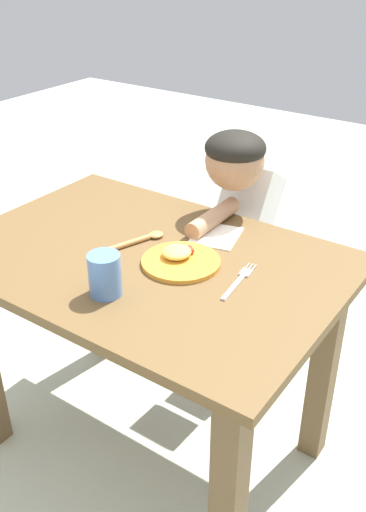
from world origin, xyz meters
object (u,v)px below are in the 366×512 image
(spoon, at_px, (139,240))
(person, at_px, (243,242))
(fork, at_px, (239,281))
(plate, at_px, (180,259))
(drinking_cup, at_px, (105,275))

(spoon, distance_m, person, 0.46)
(fork, height_order, spoon, spoon)
(spoon, bearing_deg, fork, -74.17)
(spoon, bearing_deg, person, 3.62)
(plate, relative_size, spoon, 1.09)
(drinking_cup, height_order, person, person)
(fork, bearing_deg, spoon, 79.74)
(plate, bearing_deg, drinking_cup, -105.65)
(spoon, bearing_deg, drinking_cup, -139.34)
(plate, bearing_deg, person, 96.12)
(spoon, relative_size, drinking_cup, 1.80)
(plate, xyz_separation_m, spoon, (-0.16, 0.03, -0.00))
(fork, height_order, drinking_cup, drinking_cup)
(person, bearing_deg, spoon, 74.28)
(drinking_cup, bearing_deg, plate, 74.35)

